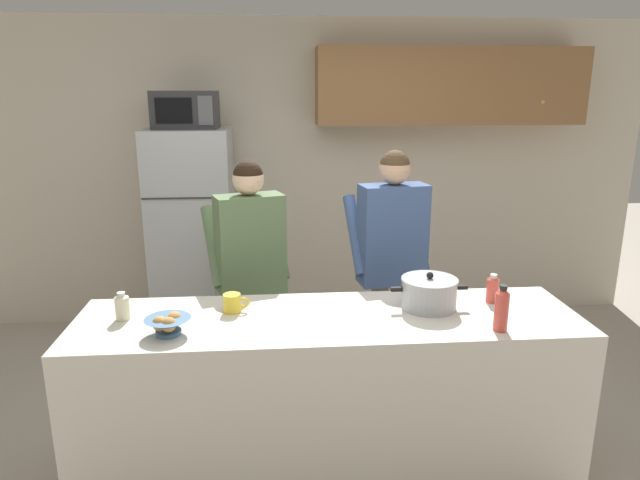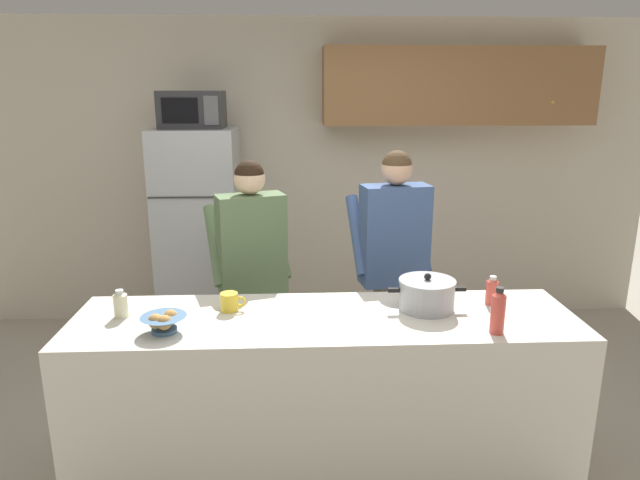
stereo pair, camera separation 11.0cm
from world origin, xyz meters
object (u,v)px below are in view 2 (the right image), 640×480
person_near_pot (252,258)px  coffee_mug (230,302)px  refrigerator (200,236)px  microwave (192,110)px  bottle_near_edge (498,311)px  cooking_pot (427,294)px  bread_bowl (164,322)px  bottle_mid_counter (492,291)px  bottle_far_corner (121,304)px  person_by_sink (393,248)px

person_near_pot → coffee_mug: person_near_pot is taller
refrigerator → coffee_mug: (0.43, -1.75, 0.10)m
microwave → person_near_pot: microwave is taller
bottle_near_edge → person_near_pot: bearing=140.6°
cooking_pot → bread_bowl: cooking_pot is taller
coffee_mug → bottle_mid_counter: (1.37, 0.02, 0.03)m
bread_bowl → bottle_far_corner: bottle_far_corner is taller
bottle_near_edge → refrigerator: bearing=129.3°
coffee_mug → bread_bowl: 0.38m
coffee_mug → bread_bowl: bread_bowl is taller
bread_bowl → person_near_pot: bearing=69.3°
bottle_far_corner → person_by_sink: bearing=27.0°
person_by_sink → cooking_pot: (0.05, -0.74, -0.04)m
microwave → coffee_mug: bearing=-75.9°
bread_bowl → microwave: bearing=94.5°
cooking_pot → bottle_mid_counter: 0.36m
bread_bowl → bottle_mid_counter: bottle_mid_counter is taller
person_near_pot → cooking_pot: 1.17m
microwave → bread_bowl: size_ratio=2.24×
microwave → bottle_near_edge: size_ratio=2.13×
refrigerator → bread_bowl: refrigerator is taller
refrigerator → bottle_near_edge: (1.71, -2.08, 0.16)m
microwave → bread_bowl: microwave is taller
person_by_sink → cooking_pot: person_by_sink is taller
microwave → person_by_sink: microwave is taller
person_near_pot → bread_bowl: 0.98m
refrigerator → bottle_far_corner: 1.81m
person_near_pot → bottle_far_corner: bearing=-130.1°
microwave → bottle_far_corner: microwave is taller
coffee_mug → bottle_mid_counter: bearing=1.0°
cooking_pot → bottle_mid_counter: cooking_pot is taller
refrigerator → bottle_near_edge: bearing=-50.7°
microwave → coffee_mug: 1.99m
cooking_pot → bread_bowl: (-1.29, -0.23, -0.03)m
person_by_sink → coffee_mug: 1.20m
person_near_pot → bottle_mid_counter: (1.31, -0.63, -0.01)m
bottle_far_corner → person_near_pot: bearing=49.9°
microwave → coffee_mug: (0.43, -1.72, -0.90)m
microwave → bottle_mid_counter: size_ratio=3.07×
coffee_mug → bottle_far_corner: size_ratio=0.92×
refrigerator → person_near_pot: (0.50, -1.09, 0.14)m
person_by_sink → bottle_mid_counter: (0.40, -0.69, -0.04)m
refrigerator → microwave: 1.01m
bread_bowl → coffee_mug: bearing=42.5°
bottle_mid_counter → bottle_far_corner: 1.91m
refrigerator → bottle_far_corner: refrigerator is taller
cooking_pot → bread_bowl: 1.31m
bottle_near_edge → bread_bowl: bearing=177.1°
refrigerator → microwave: bearing=-89.9°
coffee_mug → bottle_far_corner: (-0.53, -0.06, 0.02)m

